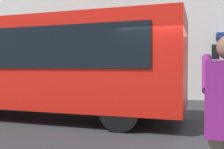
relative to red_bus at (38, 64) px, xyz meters
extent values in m
plane|color=#2B2B2D|center=(-4.26, 0.29, -1.68)|extent=(60.00, 60.00, 0.00)
cube|color=red|center=(-0.02, -0.01, 0.02)|extent=(9.00, 2.50, 2.60)
cube|color=black|center=(-0.02, 1.25, 0.42)|extent=(7.60, 0.06, 1.10)
cylinder|color=black|center=(-3.02, -1.11, -1.18)|extent=(1.00, 0.28, 1.00)
cylinder|color=black|center=(-3.02, 1.09, -1.18)|extent=(1.00, 0.28, 1.00)
cylinder|color=#6B1960|center=(-4.94, 4.68, -0.16)|extent=(0.09, 0.48, 0.37)
cube|color=black|center=(-5.02, 4.54, 0.04)|extent=(0.07, 0.01, 0.14)
camera|label=1|loc=(-4.87, 7.29, -0.11)|focal=42.76mm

